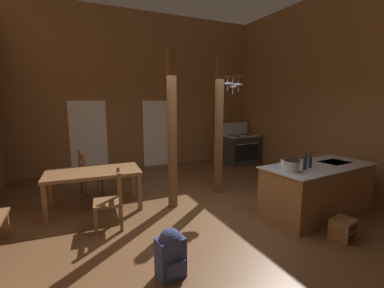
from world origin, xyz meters
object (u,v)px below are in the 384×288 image
object	(u,v)px
bottle_tall_on_counter	(305,162)
bottle_short_on_counter	(310,162)
kitchen_island	(317,189)
ladderback_chair_near_window	(89,174)
stove_range	(240,149)
ladderback_chair_by_post	(111,201)
step_stool	(343,227)
dining_table	(94,175)
mixing_bowl_on_counter	(287,162)
stockpot_on_counter	(292,166)
backpack	(171,252)

from	to	relation	value
bottle_tall_on_counter	bottle_short_on_counter	world-z (taller)	bottle_tall_on_counter
bottle_short_on_counter	kitchen_island	bearing A→B (deg)	11.41
ladderback_chair_near_window	bottle_short_on_counter	size ratio (longest dim) A/B	3.87
stove_range	ladderback_chair_by_post	size ratio (longest dim) A/B	1.39
step_stool	bottle_short_on_counter	xyz separation A→B (m)	(0.12, 0.78, 0.82)
dining_table	bottle_short_on_counter	xyz separation A→B (m)	(3.38, -2.00, 0.35)
dining_table	mixing_bowl_on_counter	world-z (taller)	mixing_bowl_on_counter
mixing_bowl_on_counter	dining_table	bearing A→B (deg)	152.97
stockpot_on_counter	dining_table	bearing A→B (deg)	144.62
backpack	dining_table	bearing A→B (deg)	103.80
stove_range	step_stool	size ratio (longest dim) A/B	3.19
mixing_bowl_on_counter	step_stool	bearing A→B (deg)	-87.58
step_stool	dining_table	world-z (taller)	dining_table
stove_range	ladderback_chair_near_window	bearing A→B (deg)	-167.63
backpack	stove_range	bearing A→B (deg)	47.45
ladderback_chair_near_window	ladderback_chair_by_post	distance (m)	1.87
dining_table	backpack	world-z (taller)	dining_table
step_stool	bottle_tall_on_counter	world-z (taller)	bottle_tall_on_counter
kitchen_island	step_stool	distance (m)	0.98
backpack	mixing_bowl_on_counter	size ratio (longest dim) A/B	2.59
ladderback_chair_near_window	backpack	xyz separation A→B (m)	(0.65, -3.42, -0.14)
ladderback_chair_near_window	stockpot_on_counter	bearing A→B (deg)	-45.43
step_stool	ladderback_chair_by_post	world-z (taller)	ladderback_chair_by_post
kitchen_island	stove_range	bearing A→B (deg)	75.36
kitchen_island	mixing_bowl_on_counter	bearing A→B (deg)	148.26
dining_table	ladderback_chair_by_post	size ratio (longest dim) A/B	1.84
kitchen_island	step_stool	bearing A→B (deg)	-117.26
ladderback_chair_by_post	stockpot_on_counter	bearing A→B (deg)	-22.33
mixing_bowl_on_counter	bottle_short_on_counter	world-z (taller)	bottle_short_on_counter
kitchen_island	stockpot_on_counter	distance (m)	0.98
dining_table	bottle_short_on_counter	world-z (taller)	bottle_short_on_counter
dining_table	ladderback_chair_by_post	world-z (taller)	ladderback_chair_by_post
kitchen_island	backpack	size ratio (longest dim) A/B	3.76
kitchen_island	mixing_bowl_on_counter	xyz separation A→B (m)	(-0.48, 0.30, 0.49)
stockpot_on_counter	bottle_tall_on_counter	bearing A→B (deg)	-0.75
bottle_short_on_counter	bottle_tall_on_counter	bearing A→B (deg)	-162.17
mixing_bowl_on_counter	bottle_tall_on_counter	size ratio (longest dim) A/B	0.74
ladderback_chair_by_post	bottle_short_on_counter	bearing A→B (deg)	-18.32
kitchen_island	backpack	bearing A→B (deg)	-169.49
ladderback_chair_by_post	dining_table	bearing A→B (deg)	100.77
mixing_bowl_on_counter	bottle_tall_on_counter	xyz separation A→B (m)	(-0.02, -0.42, 0.08)
backpack	bottle_short_on_counter	size ratio (longest dim) A/B	2.43
ladderback_chair_by_post	stockpot_on_counter	distance (m)	2.99
step_stool	bottle_tall_on_counter	size ratio (longest dim) A/B	1.33
kitchen_island	stockpot_on_counter	size ratio (longest dim) A/B	6.92
step_stool	stockpot_on_counter	world-z (taller)	stockpot_on_counter
ladderback_chair_near_window	kitchen_island	bearing A→B (deg)	-37.43
ladderback_chair_near_window	bottle_tall_on_counter	distance (m)	4.42
stockpot_on_counter	bottle_short_on_counter	distance (m)	0.49
dining_table	ladderback_chair_near_window	bearing A→B (deg)	91.82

